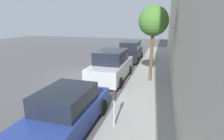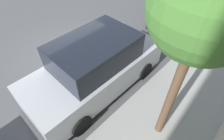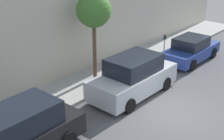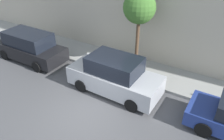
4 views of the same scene
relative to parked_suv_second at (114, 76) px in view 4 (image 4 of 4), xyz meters
name	(u,v)px [view 4 (image 4 of 4)]	position (x,y,z in m)	size (l,w,h in m)	color
ground_plane	(86,114)	(-2.23, 0.20, -0.93)	(60.00, 60.00, 0.00)	#515154
sidewalk	(133,68)	(2.54, 0.20, -0.86)	(2.54, 32.00, 0.15)	#9E9E99
parked_suv_second	(114,76)	(0.00, 0.00, 0.00)	(2.08, 4.82, 1.98)	#B7BABF
parked_minivan_third	(30,47)	(0.10, 6.46, -0.01)	(2.02, 4.93, 1.90)	black
street_tree	(139,8)	(2.55, 0.02, 2.83)	(1.76, 1.76, 4.54)	brown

